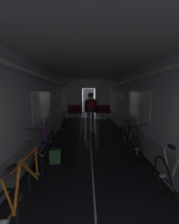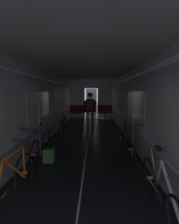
{
  "view_description": "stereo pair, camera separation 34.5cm",
  "coord_description": "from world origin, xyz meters",
  "px_view_note": "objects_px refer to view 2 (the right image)",
  "views": [
    {
      "loc": [
        -0.11,
        -2.13,
        1.7
      ],
      "look_at": [
        0.0,
        5.32,
        0.83
      ],
      "focal_mm": 25.57,
      "sensor_mm": 36.0,
      "label": 1
    },
    {
      "loc": [
        0.23,
        -2.13,
        1.7
      ],
      "look_at": [
        0.0,
        5.32,
        0.83
      ],
      "focal_mm": 25.57,
      "sensor_mm": 36.0,
      "label": 2
    }
  ],
  "objects_px": {
    "bicycle_orange": "(8,188)",
    "bicycle_black": "(125,141)",
    "bicycle_teal": "(62,125)",
    "bench_seat_far_left": "(77,111)",
    "bench_seat_far_right": "(105,111)",
    "bicycle_purple": "(40,145)",
    "backpack_on_floor": "(49,155)",
    "bicycle_silver": "(162,194)",
    "person_cyclist_aisle": "(90,108)",
    "bicycle_white_in_aisle": "(83,123)"
  },
  "relations": [
    {
      "from": "bicycle_orange",
      "to": "person_cyclist_aisle",
      "type": "distance_m",
      "value": 4.92
    },
    {
      "from": "backpack_on_floor",
      "to": "bicycle_silver",
      "type": "bearing_deg",
      "value": -41.49
    },
    {
      "from": "bench_seat_far_right",
      "to": "bicycle_orange",
      "type": "distance_m",
      "value": 8.36
    },
    {
      "from": "person_cyclist_aisle",
      "to": "bicycle_purple",
      "type": "bearing_deg",
      "value": -112.49
    },
    {
      "from": "bicycle_purple",
      "to": "bicycle_orange",
      "type": "height_order",
      "value": "bicycle_purple"
    },
    {
      "from": "bicycle_silver",
      "to": "bicycle_teal",
      "type": "height_order",
      "value": "same"
    },
    {
      "from": "bicycle_silver",
      "to": "bicycle_black",
      "type": "xyz_separation_m",
      "value": [
        -0.03,
        2.35,
        -0.0
      ]
    },
    {
      "from": "bicycle_white_in_aisle",
      "to": "backpack_on_floor",
      "type": "distance_m",
      "value": 3.38
    },
    {
      "from": "bench_seat_far_left",
      "to": "bicycle_teal",
      "type": "xyz_separation_m",
      "value": [
        -0.21,
        -3.64,
        -0.19
      ]
    },
    {
      "from": "bicycle_purple",
      "to": "person_cyclist_aisle",
      "type": "distance_m",
      "value": 3.21
    },
    {
      "from": "bench_seat_far_right",
      "to": "bicycle_black",
      "type": "bearing_deg",
      "value": -88.11
    },
    {
      "from": "bicycle_black",
      "to": "person_cyclist_aisle",
      "type": "bearing_deg",
      "value": 112.87
    },
    {
      "from": "bicycle_teal",
      "to": "bicycle_orange",
      "type": "xyz_separation_m",
      "value": [
        0.13,
        -4.5,
        0.0
      ]
    },
    {
      "from": "bicycle_silver",
      "to": "bicycle_white_in_aisle",
      "type": "height_order",
      "value": "bicycle_silver"
    },
    {
      "from": "bench_seat_far_left",
      "to": "bench_seat_far_right",
      "type": "height_order",
      "value": "same"
    },
    {
      "from": "bench_seat_far_right",
      "to": "bicycle_white_in_aisle",
      "type": "xyz_separation_m",
      "value": [
        -1.19,
        -3.11,
        -0.18
      ]
    },
    {
      "from": "bench_seat_far_left",
      "to": "bicycle_silver",
      "type": "xyz_separation_m",
      "value": [
        2.03,
        -8.22,
        -0.19
      ]
    },
    {
      "from": "bicycle_teal",
      "to": "bicycle_orange",
      "type": "relative_size",
      "value": 1.0
    },
    {
      "from": "person_cyclist_aisle",
      "to": "bicycle_white_in_aisle",
      "type": "distance_m",
      "value": 0.81
    },
    {
      "from": "bicycle_silver",
      "to": "bicycle_purple",
      "type": "relative_size",
      "value": 1.0
    },
    {
      "from": "bicycle_orange",
      "to": "bicycle_purple",
      "type": "bearing_deg",
      "value": 95.26
    },
    {
      "from": "bench_seat_far_right",
      "to": "bicycle_black",
      "type": "height_order",
      "value": "bicycle_black"
    },
    {
      "from": "bench_seat_far_right",
      "to": "bicycle_silver",
      "type": "xyz_separation_m",
      "value": [
        0.23,
        -8.22,
        -0.19
      ]
    },
    {
      "from": "bench_seat_far_right",
      "to": "bicycle_silver",
      "type": "bearing_deg",
      "value": -88.41
    },
    {
      "from": "bench_seat_far_left",
      "to": "bench_seat_far_right",
      "type": "relative_size",
      "value": 1.0
    },
    {
      "from": "backpack_on_floor",
      "to": "person_cyclist_aisle",
      "type": "bearing_deg",
      "value": 72.81
    },
    {
      "from": "bicycle_orange",
      "to": "bicycle_black",
      "type": "bearing_deg",
      "value": 47.67
    },
    {
      "from": "bicycle_teal",
      "to": "bicycle_purple",
      "type": "relative_size",
      "value": 1.0
    },
    {
      "from": "bicycle_teal",
      "to": "bicycle_purple",
      "type": "height_order",
      "value": "bicycle_purple"
    },
    {
      "from": "bicycle_teal",
      "to": "person_cyclist_aisle",
      "type": "xyz_separation_m",
      "value": [
        1.16,
        0.27,
        0.69
      ]
    },
    {
      "from": "bench_seat_far_left",
      "to": "bicycle_black",
      "type": "bearing_deg",
      "value": -71.22
    },
    {
      "from": "bicycle_black",
      "to": "backpack_on_floor",
      "type": "relative_size",
      "value": 4.99
    },
    {
      "from": "bench_seat_far_left",
      "to": "backpack_on_floor",
      "type": "relative_size",
      "value": 2.89
    },
    {
      "from": "bench_seat_far_left",
      "to": "bicycle_orange",
      "type": "relative_size",
      "value": 0.58
    },
    {
      "from": "bench_seat_far_left",
      "to": "bicycle_black",
      "type": "height_order",
      "value": "bicycle_black"
    },
    {
      "from": "bicycle_teal",
      "to": "person_cyclist_aisle",
      "type": "distance_m",
      "value": 1.37
    },
    {
      "from": "bench_seat_far_right",
      "to": "bicycle_purple",
      "type": "relative_size",
      "value": 0.58
    },
    {
      "from": "bicycle_purple",
      "to": "bench_seat_far_right",
      "type": "bearing_deg",
      "value": 71.87
    },
    {
      "from": "bicycle_black",
      "to": "bicycle_silver",
      "type": "bearing_deg",
      "value": -89.17
    },
    {
      "from": "bicycle_silver",
      "to": "bicycle_orange",
      "type": "bearing_deg",
      "value": 177.98
    },
    {
      "from": "bicycle_teal",
      "to": "bicycle_black",
      "type": "distance_m",
      "value": 3.13
    },
    {
      "from": "bicycle_purple",
      "to": "person_cyclist_aisle",
      "type": "xyz_separation_m",
      "value": [
        1.2,
        2.9,
        0.69
      ]
    },
    {
      "from": "bicycle_purple",
      "to": "backpack_on_floor",
      "type": "xyz_separation_m",
      "value": [
        0.26,
        -0.15,
        -0.21
      ]
    },
    {
      "from": "bench_seat_far_right",
      "to": "person_cyclist_aisle",
      "type": "height_order",
      "value": "person_cyclist_aisle"
    },
    {
      "from": "bicycle_teal",
      "to": "bench_seat_far_left",
      "type": "bearing_deg",
      "value": 86.67
    },
    {
      "from": "bicycle_teal",
      "to": "backpack_on_floor",
      "type": "relative_size",
      "value": 4.98
    },
    {
      "from": "bicycle_purple",
      "to": "bicycle_black",
      "type": "distance_m",
      "value": 2.29
    },
    {
      "from": "bicycle_white_in_aisle",
      "to": "backpack_on_floor",
      "type": "relative_size",
      "value": 4.97
    },
    {
      "from": "bicycle_silver",
      "to": "person_cyclist_aisle",
      "type": "distance_m",
      "value": 5.01
    },
    {
      "from": "bench_seat_far_right",
      "to": "bicycle_orange",
      "type": "relative_size",
      "value": 0.58
    }
  ]
}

